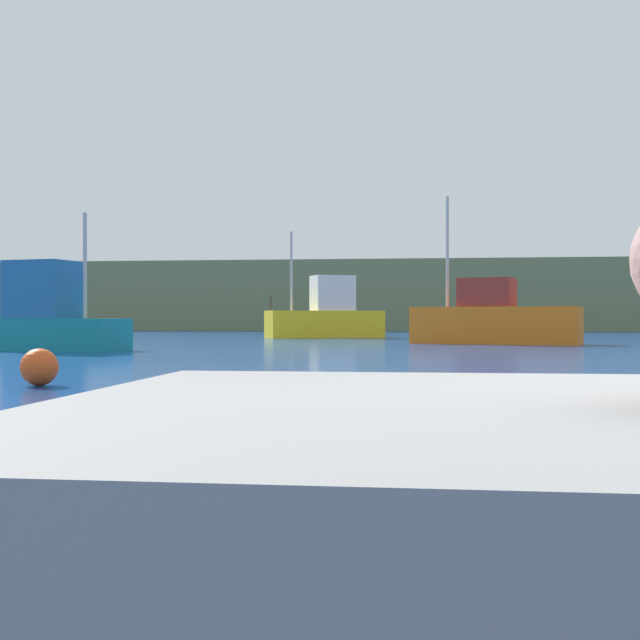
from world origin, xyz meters
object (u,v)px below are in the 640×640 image
fishing_boat_teal (41,318)px  mooring_buoy (39,367)px  fishing_boat_yellow (327,316)px  fishing_boat_orange (494,319)px

fishing_boat_teal → mooring_buoy: fishing_boat_teal is taller
fishing_boat_teal → fishing_boat_yellow: fishing_boat_yellow is taller
fishing_boat_orange → fishing_boat_teal: bearing=46.7°
fishing_boat_teal → fishing_boat_yellow: 18.47m
fishing_boat_orange → mooring_buoy: fishing_boat_orange is taller
fishing_boat_orange → fishing_boat_teal: 16.59m
fishing_boat_teal → fishing_boat_yellow: size_ratio=0.97×
fishing_boat_orange → mooring_buoy: bearing=85.0°
fishing_boat_orange → fishing_boat_teal: (-14.35, -8.32, 0.05)m
mooring_buoy → fishing_boat_orange: bearing=68.5°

